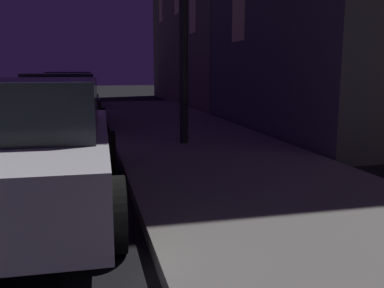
% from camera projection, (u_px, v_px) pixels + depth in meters
% --- Properties ---
extents(car_white, '(2.11, 4.32, 1.43)m').
position_uv_depth(car_white, '(24.00, 146.00, 4.58)').
color(car_white, silver).
rests_on(car_white, ground).
extents(car_black, '(2.13, 4.17, 1.43)m').
position_uv_depth(car_black, '(60.00, 102.00, 10.62)').
color(car_black, black).
rests_on(car_black, ground).
extents(car_blue, '(2.11, 4.17, 1.43)m').
position_uv_depth(car_blue, '(69.00, 91.00, 16.03)').
color(car_blue, navy).
rests_on(car_blue, ground).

